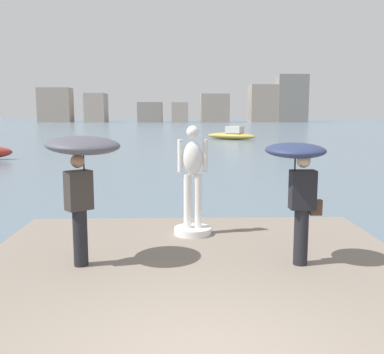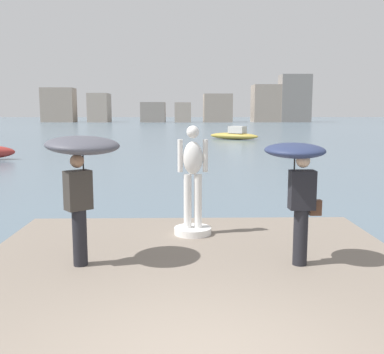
% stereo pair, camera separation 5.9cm
% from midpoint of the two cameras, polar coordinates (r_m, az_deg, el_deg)
% --- Properties ---
extents(ground_plane, '(400.00, 400.00, 0.00)m').
position_cam_midpoint_polar(ground_plane, '(43.86, -0.95, 4.68)').
color(ground_plane, slate).
extents(pier, '(6.94, 9.04, 0.40)m').
position_cam_midpoint_polar(pier, '(5.87, 0.95, -17.49)').
color(pier, slate).
rests_on(pier, ground).
extents(statue_white_figure, '(0.72, 0.72, 2.10)m').
position_cam_midpoint_polar(statue_white_figure, '(8.61, 0.30, -1.74)').
color(statue_white_figure, white).
rests_on(statue_white_figure, pier).
extents(onlooker_left, '(1.58, 1.59, 2.03)m').
position_cam_midpoint_polar(onlooker_left, '(7.00, -13.63, 2.05)').
color(onlooker_left, black).
rests_on(onlooker_left, pier).
extents(onlooker_right, '(0.93, 0.94, 1.91)m').
position_cam_midpoint_polar(onlooker_right, '(6.98, 13.53, 0.61)').
color(onlooker_right, black).
rests_on(onlooker_right, pier).
extents(boat_leftward, '(5.27, 4.24, 1.34)m').
position_cam_midpoint_polar(boat_leftward, '(45.66, 5.45, 5.37)').
color(boat_leftward, '#B2993D').
rests_on(boat_leftward, ground).
extents(distant_skyline, '(72.92, 9.07, 12.77)m').
position_cam_midpoint_polar(distant_skyline, '(124.19, 1.50, 9.15)').
color(distant_skyline, gray).
rests_on(distant_skyline, ground).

